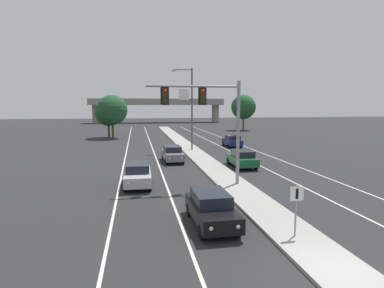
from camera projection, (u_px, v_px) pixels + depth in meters
name	position (u px, v px, depth m)	size (l,w,h in m)	color
ground_plane	(340.00, 274.00, 10.93)	(260.00, 260.00, 0.00)	#28282B
median_island	(214.00, 169.00, 28.53)	(2.40, 110.00, 0.15)	#9E9B93
lane_stripe_oncoming_center	(156.00, 158.00, 34.59)	(0.14, 100.00, 0.01)	silver
lane_stripe_receding_center	(240.00, 156.00, 36.18)	(0.14, 100.00, 0.01)	silver
edge_stripe_left	(125.00, 159.00, 34.03)	(0.14, 100.00, 0.01)	silver
edge_stripe_right	(268.00, 155.00, 36.74)	(0.14, 100.00, 0.01)	silver
overhead_signal_mast	(210.00, 111.00, 21.93)	(6.50, 0.44, 7.20)	gray
median_sign_post	(296.00, 203.00, 13.56)	(0.60, 0.10, 2.20)	gray
street_lamp_median	(190.00, 104.00, 39.60)	(2.58, 0.28, 10.00)	#4C4C51
car_oncoming_black	(211.00, 208.00, 15.33)	(1.88, 4.49, 1.58)	black
car_oncoming_silver	(138.00, 174.00, 22.76)	(1.90, 4.50, 1.58)	#B7B7BC
car_oncoming_grey	(173.00, 154.00, 32.46)	(1.93, 4.51, 1.58)	slate
car_receding_green	(242.00, 158.00, 29.60)	(1.83, 4.47, 1.58)	#195633
car_receding_navy	(232.00, 141.00, 44.00)	(1.88, 4.49, 1.58)	#141E4C
overpass_bridge	(157.00, 105.00, 102.99)	(42.40, 6.40, 7.65)	gray
tree_far_left_a	(112.00, 110.00, 54.55)	(5.12, 5.12, 7.41)	#4C3823
tree_far_left_c	(108.00, 113.00, 55.86)	(4.59, 4.59, 6.65)	#4C3823
tree_far_right_b	(243.00, 107.00, 72.37)	(5.53, 5.53, 8.00)	#4C3823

